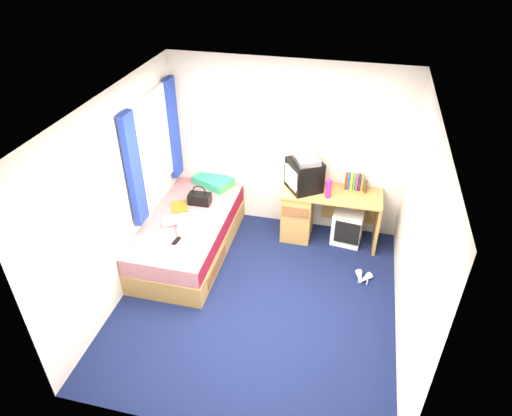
% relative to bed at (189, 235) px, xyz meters
% --- Properties ---
extents(ground, '(3.40, 3.40, 0.00)m').
position_rel_bed_xyz_m(ground, '(1.10, -0.70, -0.27)').
color(ground, '#0C1438').
rests_on(ground, ground).
extents(room_shell, '(3.40, 3.40, 3.40)m').
position_rel_bed_xyz_m(room_shell, '(1.10, -0.70, 1.18)').
color(room_shell, white).
rests_on(room_shell, ground).
extents(bed, '(1.01, 2.00, 0.54)m').
position_rel_bed_xyz_m(bed, '(0.00, 0.00, 0.00)').
color(bed, tan).
rests_on(bed, ground).
extents(pillow, '(0.62, 0.52, 0.12)m').
position_rel_bed_xyz_m(pillow, '(0.07, 0.89, 0.33)').
color(pillow, teal).
rests_on(pillow, bed).
extents(desk, '(1.30, 0.55, 0.75)m').
position_rel_bed_xyz_m(desk, '(1.52, 0.74, 0.14)').
color(desk, tan).
rests_on(desk, ground).
extents(storage_cube, '(0.44, 0.44, 0.49)m').
position_rel_bed_xyz_m(storage_cube, '(2.04, 0.73, -0.02)').
color(storage_cube, white).
rests_on(storage_cube, ground).
extents(crt_tv, '(0.56, 0.57, 0.42)m').
position_rel_bed_xyz_m(crt_tv, '(1.39, 0.74, 0.69)').
color(crt_tv, black).
rests_on(crt_tv, desk).
extents(vcr, '(0.44, 0.48, 0.08)m').
position_rel_bed_xyz_m(vcr, '(1.40, 0.74, 0.94)').
color(vcr, '#B2B2B5').
rests_on(vcr, crt_tv).
extents(book_row, '(0.24, 0.13, 0.20)m').
position_rel_bed_xyz_m(book_row, '(2.05, 0.90, 0.58)').
color(book_row, maroon).
rests_on(book_row, desk).
extents(picture_frame, '(0.02, 0.12, 0.14)m').
position_rel_bed_xyz_m(picture_frame, '(2.21, 0.86, 0.55)').
color(picture_frame, '#322210').
rests_on(picture_frame, desk).
extents(pink_water_bottle, '(0.08, 0.08, 0.25)m').
position_rel_bed_xyz_m(pink_water_bottle, '(1.74, 0.60, 0.60)').
color(pink_water_bottle, '#EF2178').
rests_on(pink_water_bottle, desk).
extents(aerosol_can, '(0.06, 0.06, 0.19)m').
position_rel_bed_xyz_m(aerosol_can, '(1.64, 0.74, 0.58)').
color(aerosol_can, white).
rests_on(aerosol_can, desk).
extents(handbag, '(0.30, 0.17, 0.28)m').
position_rel_bed_xyz_m(handbag, '(0.04, 0.37, 0.35)').
color(handbag, black).
rests_on(handbag, bed).
extents(towel, '(0.39, 0.36, 0.11)m').
position_rel_bed_xyz_m(towel, '(0.12, -0.21, 0.33)').
color(towel, white).
rests_on(towel, bed).
extents(magazine, '(0.31, 0.34, 0.01)m').
position_rel_bed_xyz_m(magazine, '(-0.20, 0.21, 0.28)').
color(magazine, yellow).
rests_on(magazine, bed).
extents(water_bottle, '(0.21, 0.15, 0.07)m').
position_rel_bed_xyz_m(water_bottle, '(-0.15, -0.21, 0.31)').
color(water_bottle, white).
rests_on(water_bottle, bed).
extents(colour_swatch_fan, '(0.21, 0.18, 0.01)m').
position_rel_bed_xyz_m(colour_swatch_fan, '(0.10, -0.65, 0.28)').
color(colour_swatch_fan, gold).
rests_on(colour_swatch_fan, bed).
extents(remote_control, '(0.07, 0.17, 0.02)m').
position_rel_bed_xyz_m(remote_control, '(0.04, -0.50, 0.28)').
color(remote_control, black).
rests_on(remote_control, bed).
extents(window_assembly, '(0.11, 1.42, 1.40)m').
position_rel_bed_xyz_m(window_assembly, '(-0.45, 0.20, 1.15)').
color(window_assembly, silver).
rests_on(window_assembly, room_shell).
extents(white_heels, '(0.22, 0.25, 0.09)m').
position_rel_bed_xyz_m(white_heels, '(2.30, -0.07, -0.23)').
color(white_heels, white).
rests_on(white_heels, ground).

